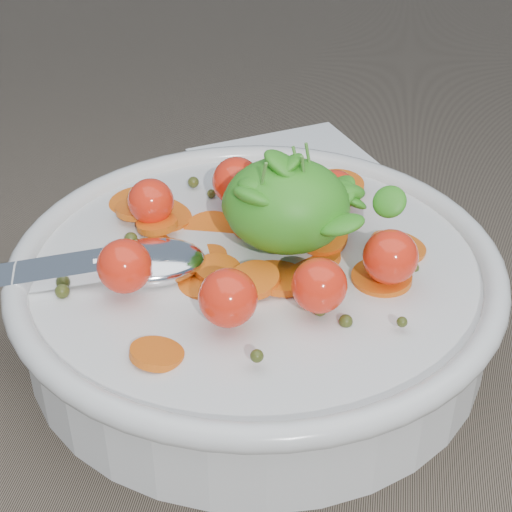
# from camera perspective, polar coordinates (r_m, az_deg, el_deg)

# --- Properties ---
(ground) EXTENTS (6.00, 6.00, 0.00)m
(ground) POSITION_cam_1_polar(r_m,az_deg,el_deg) (0.53, 1.42, -4.61)
(ground) COLOR brown
(ground) RESTS_ON ground
(bowl) EXTENTS (0.33, 0.30, 0.13)m
(bowl) POSITION_cam_1_polar(r_m,az_deg,el_deg) (0.49, 0.00, -2.26)
(bowl) COLOR silver
(bowl) RESTS_ON ground
(napkin) EXTENTS (0.20, 0.19, 0.01)m
(napkin) POSITION_cam_1_polar(r_m,az_deg,el_deg) (0.70, 2.40, 6.50)
(napkin) COLOR white
(napkin) RESTS_ON ground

